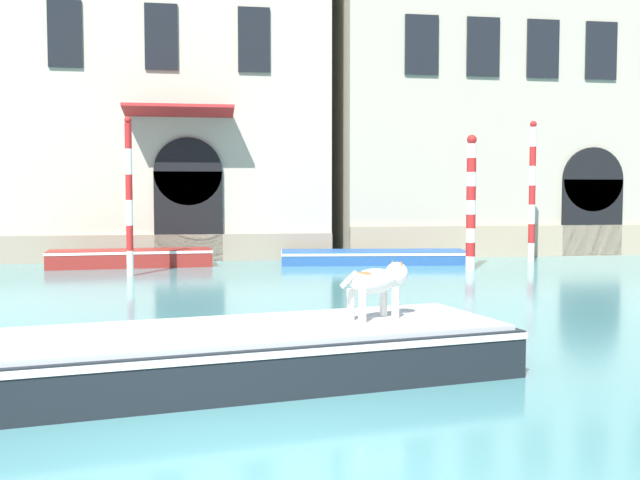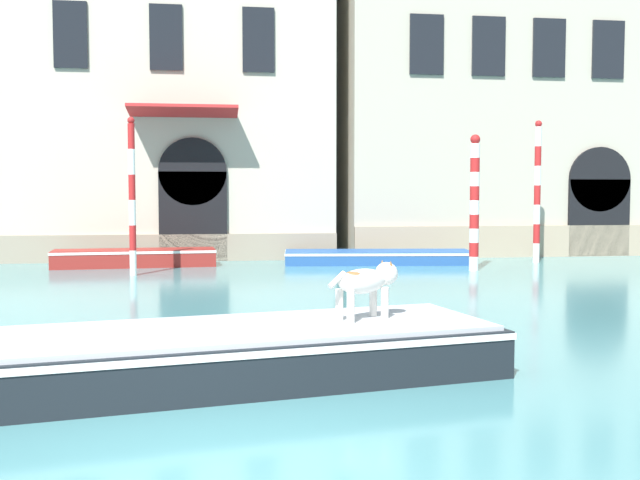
{
  "view_description": "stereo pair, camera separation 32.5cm",
  "coord_description": "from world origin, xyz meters",
  "px_view_note": "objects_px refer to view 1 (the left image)",
  "views": [
    {
      "loc": [
        -0.51,
        -5.78,
        2.32
      ],
      "look_at": [
        2.3,
        11.58,
        1.2
      ],
      "focal_mm": 42.0,
      "sensor_mm": 36.0,
      "label": 1
    },
    {
      "loc": [
        -0.19,
        -5.83,
        2.32
      ],
      "look_at": [
        2.3,
        11.58,
        1.2
      ],
      "focal_mm": 42.0,
      "sensor_mm": 36.0,
      "label": 2
    }
  ],
  "objects_px": {
    "dog_on_deck": "(378,282)",
    "mooring_pole_2": "(471,202)",
    "mooring_pole_0": "(532,191)",
    "boat_moored_far": "(374,257)",
    "boat_moored_near_palazzo": "(131,258)",
    "mooring_pole_1": "(129,196)",
    "boat_foreground": "(247,352)"
  },
  "relations": [
    {
      "from": "dog_on_deck",
      "to": "boat_moored_near_palazzo",
      "type": "bearing_deg",
      "value": 77.96
    },
    {
      "from": "boat_moored_near_palazzo",
      "to": "boat_moored_far",
      "type": "height_order",
      "value": "boat_moored_near_palazzo"
    },
    {
      "from": "dog_on_deck",
      "to": "mooring_pole_2",
      "type": "relative_size",
      "value": 0.26
    },
    {
      "from": "dog_on_deck",
      "to": "mooring_pole_1",
      "type": "height_order",
      "value": "mooring_pole_1"
    },
    {
      "from": "boat_moored_near_palazzo",
      "to": "mooring_pole_2",
      "type": "bearing_deg",
      "value": -19.04
    },
    {
      "from": "mooring_pole_2",
      "to": "boat_moored_far",
      "type": "bearing_deg",
      "value": 131.8
    },
    {
      "from": "boat_moored_far",
      "to": "mooring_pole_1",
      "type": "height_order",
      "value": "mooring_pole_1"
    },
    {
      "from": "mooring_pole_0",
      "to": "boat_foreground",
      "type": "bearing_deg",
      "value": -126.06
    },
    {
      "from": "boat_foreground",
      "to": "mooring_pole_1",
      "type": "xyz_separation_m",
      "value": [
        -2.47,
        12.09,
        1.87
      ]
    },
    {
      "from": "boat_moored_near_palazzo",
      "to": "dog_on_deck",
      "type": "bearing_deg",
      "value": -76.9
    },
    {
      "from": "boat_moored_near_palazzo",
      "to": "mooring_pole_0",
      "type": "xyz_separation_m",
      "value": [
        13.03,
        -0.56,
        2.07
      ]
    },
    {
      "from": "dog_on_deck",
      "to": "boat_moored_far",
      "type": "xyz_separation_m",
      "value": [
        3.34,
        14.28,
        -0.92
      ]
    },
    {
      "from": "boat_moored_far",
      "to": "mooring_pole_1",
      "type": "bearing_deg",
      "value": -154.95
    },
    {
      "from": "boat_foreground",
      "to": "mooring_pole_2",
      "type": "height_order",
      "value": "mooring_pole_2"
    },
    {
      "from": "mooring_pole_0",
      "to": "mooring_pole_2",
      "type": "height_order",
      "value": "mooring_pole_0"
    },
    {
      "from": "dog_on_deck",
      "to": "mooring_pole_2",
      "type": "height_order",
      "value": "mooring_pole_2"
    },
    {
      "from": "boat_moored_far",
      "to": "mooring_pole_2",
      "type": "relative_size",
      "value": 1.56
    },
    {
      "from": "boat_foreground",
      "to": "dog_on_deck",
      "type": "height_order",
      "value": "dog_on_deck"
    },
    {
      "from": "dog_on_deck",
      "to": "mooring_pole_1",
      "type": "xyz_separation_m",
      "value": [
        -4.23,
        11.73,
        1.07
      ]
    },
    {
      "from": "mooring_pole_0",
      "to": "mooring_pole_2",
      "type": "relative_size",
      "value": 1.16
    },
    {
      "from": "dog_on_deck",
      "to": "mooring_pole_2",
      "type": "xyz_separation_m",
      "value": [
        5.66,
        11.68,
        0.89
      ]
    },
    {
      "from": "boat_moored_far",
      "to": "mooring_pole_1",
      "type": "xyz_separation_m",
      "value": [
        -7.57,
        -2.55,
        2.0
      ]
    },
    {
      "from": "mooring_pole_1",
      "to": "mooring_pole_2",
      "type": "height_order",
      "value": "mooring_pole_1"
    },
    {
      "from": "boat_moored_far",
      "to": "mooring_pole_1",
      "type": "distance_m",
      "value": 8.23
    },
    {
      "from": "boat_foreground",
      "to": "boat_moored_far",
      "type": "height_order",
      "value": "boat_foreground"
    },
    {
      "from": "dog_on_deck",
      "to": "mooring_pole_2",
      "type": "bearing_deg",
      "value": 34.92
    },
    {
      "from": "boat_moored_near_palazzo",
      "to": "mooring_pole_1",
      "type": "relative_size",
      "value": 1.15
    },
    {
      "from": "mooring_pole_0",
      "to": "mooring_pole_2",
      "type": "xyz_separation_m",
      "value": [
        -2.92,
        -2.14,
        -0.32
      ]
    },
    {
      "from": "boat_foreground",
      "to": "mooring_pole_1",
      "type": "distance_m",
      "value": 12.49
    },
    {
      "from": "dog_on_deck",
      "to": "boat_moored_far",
      "type": "bearing_deg",
      "value": 47.6
    },
    {
      "from": "dog_on_deck",
      "to": "boat_foreground",
      "type": "bearing_deg",
      "value": 162.56
    },
    {
      "from": "mooring_pole_1",
      "to": "dog_on_deck",
      "type": "bearing_deg",
      "value": -70.19
    }
  ]
}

